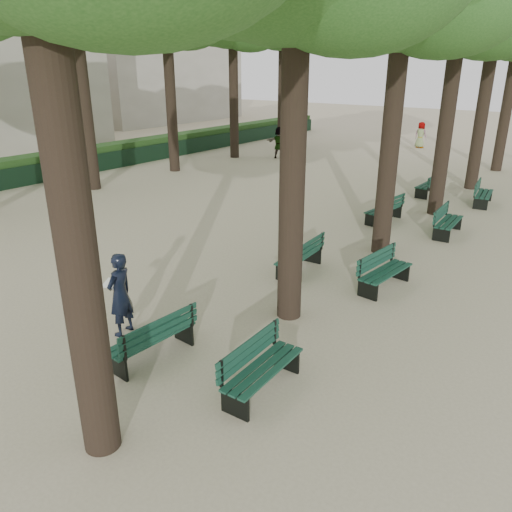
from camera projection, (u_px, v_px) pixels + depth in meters
The scene contains 17 objects.
ground at pixel (139, 352), 9.63m from camera, with size 120.00×120.00×0.00m, color #C0B491.
tree_far_4 at pixel (232, 6), 26.86m from camera, with size 6.00×6.00×10.45m.
tree_far_5 at pixel (283, 13), 30.62m from camera, with size 6.00×6.00×10.45m.
bench_left_0 at pixel (152, 345), 9.35m from camera, with size 0.69×1.83×0.92m.
bench_left_1 at pixel (299, 262), 13.29m from camera, with size 0.68×1.83×0.92m.
bench_left_2 at pixel (384, 214), 17.53m from camera, with size 0.79×1.86×0.92m.
bench_left_3 at pixel (428, 189), 21.07m from camera, with size 0.62×1.82×0.92m.
bench_right_0 at pixel (263, 377), 8.39m from camera, with size 0.64×1.82×0.92m.
bench_right_1 at pixel (385, 278), 12.28m from camera, with size 0.77×1.85×0.92m.
bench_right_2 at pixel (448, 227), 16.15m from camera, with size 0.66×1.83×0.92m.
bench_right_3 at pixel (483, 198), 19.60m from camera, with size 0.79×1.86×0.92m.
man_with_map at pixel (120, 294), 10.01m from camera, with size 0.67×0.75×1.75m.
pedestrian_e at pixel (279, 143), 29.17m from camera, with size 1.69×0.36×1.82m, color #262628.
pedestrian_d at pixel (421, 135), 32.87m from camera, with size 0.81×0.33×1.67m, color #262628.
fence at pixel (106, 161), 26.02m from camera, with size 0.08×42.00×0.90m, color black.
hedge at pixel (97, 157), 26.35m from camera, with size 1.20×42.00×1.20m, color #1E4317.
building_far at pixel (144, 83), 49.15m from camera, with size 12.00×16.00×7.00m, color #B7B2A3.
Camera 1 is at (6.74, -5.36, 5.20)m, focal length 35.00 mm.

